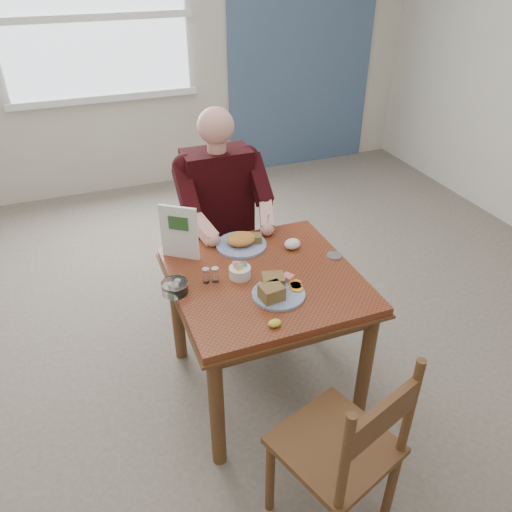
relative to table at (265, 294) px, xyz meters
name	(u,v)px	position (x,y,z in m)	size (l,w,h in m)	color
floor	(264,382)	(0.00, 0.00, -0.64)	(6.00, 6.00, 0.00)	#5F544D
wall_back	(142,39)	(0.00, 3.00, 0.76)	(5.50, 5.50, 0.00)	beige
accent_panel	(303,30)	(1.60, 2.98, 0.76)	(1.60, 0.02, 2.80)	#435C7C
lemon_wedge	(275,323)	(-0.10, -0.37, 0.13)	(0.06, 0.04, 0.03)	yellow
napkin	(292,244)	(0.23, 0.19, 0.14)	(0.09, 0.07, 0.06)	white
metal_dish	(334,256)	(0.41, 0.03, 0.12)	(0.08, 0.08, 0.01)	silver
window	(93,17)	(-0.40, 2.97, 0.96)	(1.72, 0.04, 1.42)	white
table	(265,294)	(0.00, 0.00, 0.00)	(0.92, 0.92, 0.75)	maroon
chair_far	(219,245)	(0.00, 0.80, -0.16)	(0.42, 0.42, 0.95)	brown
chair_near	(344,451)	(-0.01, -0.86, -0.16)	(0.53, 0.53, 0.95)	brown
diner	(222,205)	(0.00, 0.71, 0.17)	(0.53, 0.56, 1.39)	gray
near_plate	(276,290)	(-0.01, -0.16, 0.14)	(0.27, 0.25, 0.08)	white
far_plate	(242,241)	(-0.01, 0.31, 0.14)	(0.35, 0.35, 0.07)	white
caddy	(240,272)	(-0.12, 0.04, 0.14)	(0.14, 0.14, 0.08)	white
shakers	(211,275)	(-0.27, 0.05, 0.15)	(0.09, 0.05, 0.08)	white
creamer	(175,287)	(-0.45, 0.03, 0.14)	(0.13, 0.13, 0.06)	white
menu	(179,232)	(-0.35, 0.32, 0.26)	(0.17, 0.13, 0.30)	white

